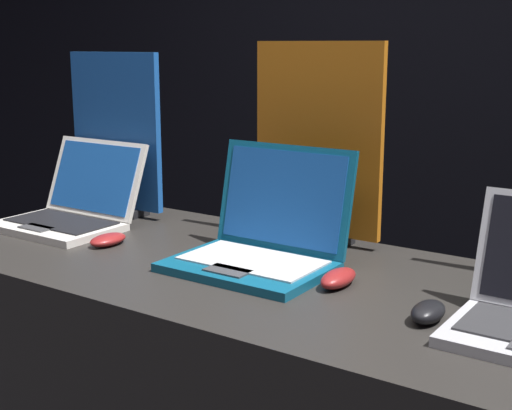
# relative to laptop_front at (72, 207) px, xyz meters

# --- Properties ---
(wall_back) EXTENTS (8.00, 0.05, 2.80)m
(wall_back) POSITION_rel_laptop_front_xyz_m (0.65, 1.60, 0.45)
(wall_back) COLOR black
(wall_back) RESTS_ON ground_plane
(laptop_front) EXTENTS (0.34, 0.32, 0.23)m
(laptop_front) POSITION_rel_laptop_front_xyz_m (0.00, 0.00, 0.00)
(laptop_front) COLOR silver
(laptop_front) RESTS_ON display_counter
(mouse_front) EXTENTS (0.07, 0.11, 0.03)m
(mouse_front) POSITION_rel_laptop_front_xyz_m (0.23, -0.09, -0.04)
(mouse_front) COLOR maroon
(mouse_front) RESTS_ON display_counter
(promo_stand_front) EXTENTS (0.34, 0.07, 0.48)m
(promo_stand_front) POSITION_rel_laptop_front_xyz_m (-0.00, 0.18, 0.18)
(promo_stand_front) COLOR black
(promo_stand_front) RESTS_ON display_counter
(laptop_middle) EXTENTS (0.36, 0.32, 0.27)m
(laptop_middle) POSITION_rel_laptop_front_xyz_m (0.64, -0.00, 0.01)
(laptop_middle) COLOR #0F5170
(laptop_middle) RESTS_ON display_counter
(mouse_middle) EXTENTS (0.06, 0.12, 0.04)m
(mouse_middle) POSITION_rel_laptop_front_xyz_m (0.87, -0.04, -0.04)
(mouse_middle) COLOR maroon
(mouse_middle) RESTS_ON display_counter
(promo_stand_middle) EXTENTS (0.36, 0.07, 0.51)m
(promo_stand_middle) POSITION_rel_laptop_front_xyz_m (0.64, 0.25, 0.19)
(promo_stand_middle) COLOR black
(promo_stand_middle) RESTS_ON display_counter
(mouse_back) EXTENTS (0.06, 0.10, 0.04)m
(mouse_back) POSITION_rel_laptop_front_xyz_m (1.10, -0.12, -0.04)
(mouse_back) COLOR black
(mouse_back) RESTS_ON display_counter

